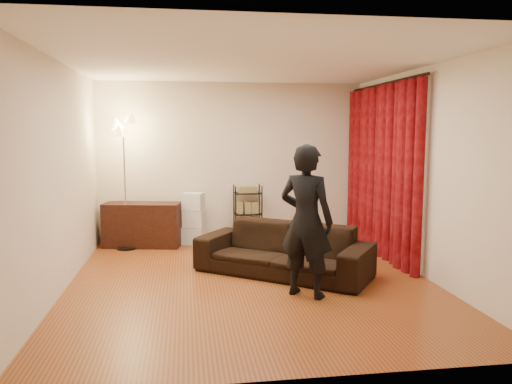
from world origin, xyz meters
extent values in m
plane|color=brown|center=(0.00, 0.00, 0.00)|extent=(5.00, 5.00, 0.00)
plane|color=white|center=(0.00, 0.00, 2.70)|extent=(5.00, 5.00, 0.00)
plane|color=beige|center=(0.00, 2.50, 1.35)|extent=(5.00, 0.00, 5.00)
plane|color=beige|center=(0.00, -2.50, 1.35)|extent=(5.00, 0.00, 5.00)
plane|color=beige|center=(-2.25, 0.00, 1.35)|extent=(0.00, 5.00, 5.00)
plane|color=beige|center=(2.25, 0.00, 1.35)|extent=(0.00, 5.00, 5.00)
cylinder|color=black|center=(2.15, 1.12, 2.58)|extent=(0.04, 2.65, 0.04)
imported|color=black|center=(0.46, 0.27, 0.33)|extent=(2.36, 2.05, 0.66)
imported|color=black|center=(0.54, -0.61, 0.87)|extent=(0.76, 0.72, 1.74)
cube|color=black|center=(-1.51, 2.19, 0.36)|extent=(1.30, 0.70, 0.72)
camera|label=1|loc=(-0.81, -6.03, 1.88)|focal=35.00mm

